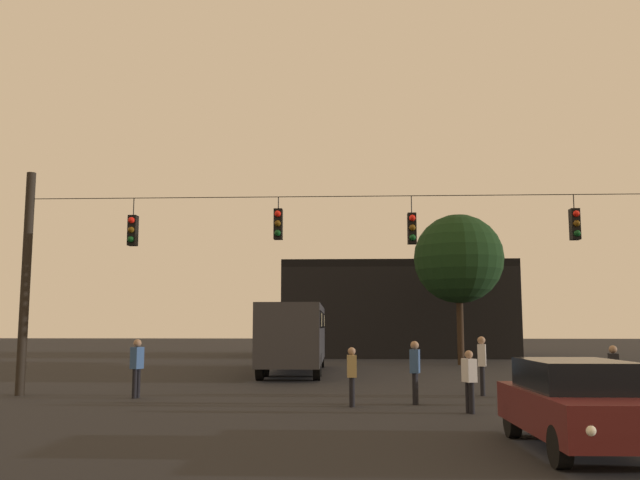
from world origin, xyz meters
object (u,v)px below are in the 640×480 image
(pedestrian_crossing_center, at_px, (482,362))
(pedestrian_near_bus, at_px, (415,368))
(car_near_right, at_px, (578,403))
(pedestrian_far_side, at_px, (137,365))
(tree_left_silhouette, at_px, (458,259))
(city_bus, at_px, (295,331))
(pedestrian_trailing, at_px, (469,378))
(pedestrian_crossing_left, at_px, (352,373))
(pedestrian_crossing_right, at_px, (614,372))

(pedestrian_crossing_center, relative_size, pedestrian_near_bus, 1.05)
(car_near_right, distance_m, pedestrian_crossing_center, 9.19)
(pedestrian_far_side, bearing_deg, pedestrian_near_bus, -9.18)
(pedestrian_far_side, distance_m, tree_left_silhouette, 21.98)
(city_bus, distance_m, pedestrian_near_bus, 12.90)
(car_near_right, bearing_deg, pedestrian_trailing, 101.33)
(car_near_right, distance_m, pedestrian_far_side, 13.00)
(pedestrian_far_side, bearing_deg, car_near_right, -38.31)
(pedestrian_crossing_left, bearing_deg, pedestrian_crossing_center, 36.90)
(pedestrian_near_bus, distance_m, pedestrian_far_side, 8.17)
(pedestrian_trailing, bearing_deg, city_bus, 111.12)
(city_bus, relative_size, pedestrian_far_side, 6.44)
(pedestrian_crossing_center, xyz_separation_m, pedestrian_far_side, (-10.33, -1.13, -0.05))
(pedestrian_trailing, bearing_deg, pedestrian_crossing_left, 156.24)
(pedestrian_crossing_center, distance_m, pedestrian_crossing_right, 3.92)
(pedestrian_crossing_right, xyz_separation_m, pedestrian_trailing, (-4.13, -1.73, -0.05))
(city_bus, bearing_deg, pedestrian_near_bus, -70.72)
(pedestrian_crossing_left, bearing_deg, pedestrian_far_side, 163.64)
(pedestrian_crossing_center, relative_size, pedestrian_far_side, 1.04)
(pedestrian_far_side, bearing_deg, tree_left_silhouette, 54.90)
(pedestrian_near_bus, distance_m, tree_left_silhouette, 19.92)
(pedestrian_trailing, distance_m, pedestrian_far_side, 9.73)
(pedestrian_crossing_left, relative_size, pedestrian_crossing_right, 0.97)
(city_bus, bearing_deg, pedestrian_trailing, -68.88)
(pedestrian_crossing_left, relative_size, pedestrian_crossing_center, 0.86)
(pedestrian_crossing_right, bearing_deg, pedestrian_crossing_center, 140.06)
(pedestrian_crossing_center, bearing_deg, pedestrian_far_side, -173.77)
(pedestrian_crossing_left, bearing_deg, pedestrian_crossing_right, 3.89)
(pedestrian_near_bus, xyz_separation_m, pedestrian_trailing, (1.15, -1.82, -0.12))
(pedestrian_crossing_center, xyz_separation_m, pedestrian_trailing, (-1.12, -4.25, -0.18))
(city_bus, relative_size, pedestrian_near_bus, 6.51)
(pedestrian_crossing_left, height_order, pedestrian_crossing_center, pedestrian_crossing_center)
(pedestrian_crossing_center, distance_m, pedestrian_far_side, 10.40)
(tree_left_silhouette, bearing_deg, pedestrian_far_side, -125.10)
(car_near_right, relative_size, pedestrian_far_side, 2.54)
(city_bus, xyz_separation_m, pedestrian_crossing_center, (6.52, -9.71, -0.84))
(city_bus, height_order, pedestrian_far_side, city_bus)
(car_near_right, xyz_separation_m, tree_left_silhouette, (2.13, 25.61, 4.98))
(pedestrian_crossing_center, bearing_deg, pedestrian_crossing_right, -39.94)
(pedestrian_crossing_right, height_order, pedestrian_trailing, pedestrian_crossing_right)
(pedestrian_trailing, xyz_separation_m, pedestrian_far_side, (-9.21, 3.12, 0.13))
(pedestrian_near_bus, bearing_deg, pedestrian_trailing, -57.79)
(pedestrian_crossing_left, relative_size, pedestrian_near_bus, 0.91)
(car_near_right, relative_size, pedestrian_crossing_right, 2.74)
(pedestrian_crossing_left, distance_m, pedestrian_near_bus, 1.81)
(pedestrian_crossing_left, xyz_separation_m, tree_left_silhouette, (5.98, 19.41, 4.91))
(pedestrian_crossing_left, bearing_deg, pedestrian_trailing, -23.76)
(city_bus, xyz_separation_m, tree_left_silhouette, (8.52, 6.71, 3.91))
(pedestrian_crossing_center, bearing_deg, car_near_right, -90.84)
(city_bus, distance_m, pedestrian_crossing_right, 15.53)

